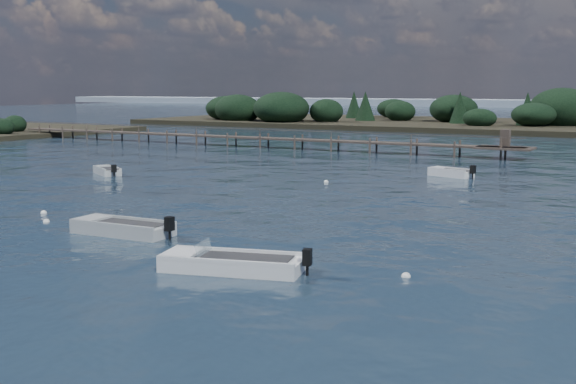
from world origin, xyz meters
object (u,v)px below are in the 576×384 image
Objects in this scene: dinghy_mid_white_a at (232,266)px; tender_far_white at (451,174)px; jetty at (264,138)px; tender_far_grey at (107,172)px; dinghy_mid_grey at (123,230)px.

dinghy_mid_white_a is 1.48× the size of tender_far_white.
jetty is (-25.54, 15.29, 0.81)m from tender_far_white.
dinghy_mid_white_a is at bearing -38.07° from tender_far_grey.
jetty is (-2.84, 26.80, 0.82)m from tender_far_grey.
jetty is (-19.34, 42.97, 0.81)m from dinghy_mid_grey.
tender_far_grey is (-16.51, 16.16, -0.01)m from dinghy_mid_grey.
tender_far_white reaches higher than tender_far_grey.
dinghy_mid_grey is at bearing -44.40° from tender_far_grey.
tender_far_white is 29.78m from jetty.
jetty is (-27.17, 45.86, 0.82)m from dinghy_mid_white_a.
dinghy_mid_white_a is 30.91m from tender_far_grey.
tender_far_grey is (-22.70, -11.52, -0.02)m from tender_far_white.
dinghy_mid_white_a is at bearing -86.95° from tender_far_white.
dinghy_mid_white_a reaches higher than dinghy_mid_grey.
dinghy_mid_white_a is 0.08× the size of jetty.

